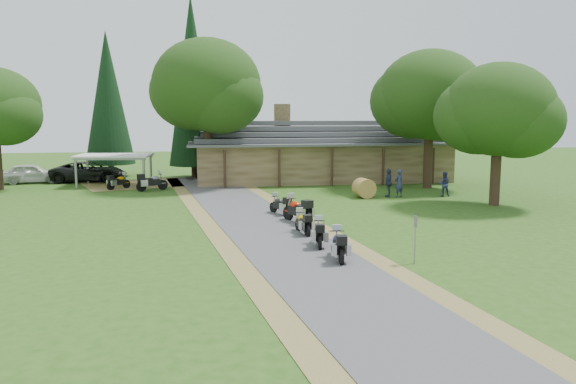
{
  "coord_description": "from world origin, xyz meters",
  "views": [
    {
      "loc": [
        -3.52,
        -21.46,
        5.51
      ],
      "look_at": [
        0.59,
        5.75,
        1.6
      ],
      "focal_mm": 35.0,
      "sensor_mm": 36.0,
      "label": 1
    }
  ],
  "objects": [
    {
      "name": "motorcycle_carport_a",
      "position": [
        -9.64,
        20.14,
        0.6
      ],
      "size": [
        1.64,
        1.63,
        1.19
      ],
      "primitive_type": null,
      "rotation": [
        0.0,
        0.0,
        0.78
      ],
      "color": "#D18900",
      "rests_on": "ground"
    },
    {
      "name": "motorcycle_row_b",
      "position": [
        1.16,
        0.91,
        0.6
      ],
      "size": [
        0.81,
        1.81,
        1.19
      ],
      "primitive_type": null,
      "rotation": [
        0.0,
        0.0,
        1.43
      ],
      "color": "#9FA2A6",
      "rests_on": "ground"
    },
    {
      "name": "driveway",
      "position": [
        -0.5,
        4.0,
        0.0
      ],
      "size": [
        51.95,
        51.95,
        0.0
      ],
      "primitive_type": "plane",
      "rotation": [
        0.0,
        0.0,
        0.14
      ],
      "color": "#3F3F41",
      "rests_on": "ground"
    },
    {
      "name": "motorcycle_carport_b",
      "position": [
        -7.17,
        18.98,
        0.7
      ],
      "size": [
        2.12,
        1.52,
        1.4
      ],
      "primitive_type": null,
      "rotation": [
        0.0,
        0.0,
        0.48
      ],
      "color": "gray",
      "rests_on": "ground"
    },
    {
      "name": "car_white_sedan",
      "position": [
        -16.93,
        24.78,
        0.98
      ],
      "size": [
        3.69,
        6.26,
        1.96
      ],
      "primitive_type": "imported",
      "rotation": [
        0.0,
        0.0,
        1.79
      ],
      "color": "silver",
      "rests_on": "ground"
    },
    {
      "name": "lodge",
      "position": [
        6.0,
        24.0,
        2.45
      ],
      "size": [
        21.4,
        9.4,
        4.9
      ],
      "primitive_type": null,
      "color": "brown",
      "rests_on": "ground"
    },
    {
      "name": "oak_lodge_left",
      "position": [
        -3.18,
        21.03,
        6.07
      ],
      "size": [
        8.06,
        8.06,
        12.14
      ],
      "primitive_type": null,
      "color": "#193710",
      "rests_on": "ground"
    },
    {
      "name": "motorcycle_row_a",
      "position": [
        1.44,
        -1.39,
        0.62
      ],
      "size": [
        0.77,
        1.86,
        1.24
      ],
      "primitive_type": null,
      "rotation": [
        0.0,
        0.0,
        1.47
      ],
      "color": "navy",
      "rests_on": "ground"
    },
    {
      "name": "person_c",
      "position": [
        8.46,
        13.63,
        1.09
      ],
      "size": [
        0.62,
        0.73,
        2.18
      ],
      "primitive_type": "imported",
      "rotation": [
        0.0,
        0.0,
        4.39
      ],
      "color": "navy",
      "rests_on": "ground"
    },
    {
      "name": "ground",
      "position": [
        0.0,
        0.0,
        0.0
      ],
      "size": [
        120.0,
        120.0,
        0.0
      ],
      "primitive_type": "plane",
      "color": "#284A14",
      "rests_on": "ground"
    },
    {
      "name": "motorcycle_row_c",
      "position": [
        0.9,
        3.3,
        0.57
      ],
      "size": [
        0.79,
        1.72,
        1.13
      ],
      "primitive_type": null,
      "rotation": [
        0.0,
        0.0,
        1.72
      ],
      "color": "#D6B900",
      "rests_on": "ground"
    },
    {
      "name": "person_a",
      "position": [
        9.12,
        13.5,
        1.07
      ],
      "size": [
        0.74,
        0.66,
        2.14
      ],
      "primitive_type": "imported",
      "rotation": [
        0.0,
        0.0,
        3.6
      ],
      "color": "navy",
      "rests_on": "ground"
    },
    {
      "name": "oak_driveway",
      "position": [
        13.64,
        9.48,
        4.59
      ],
      "size": [
        6.45,
        6.45,
        9.17
      ],
      "primitive_type": null,
      "color": "#193710",
      "rests_on": "ground"
    },
    {
      "name": "oak_lodge_right",
      "position": [
        12.77,
        17.59,
        5.46
      ],
      "size": [
        7.65,
        7.65,
        10.92
      ],
      "primitive_type": null,
      "color": "#193710",
      "rests_on": "ground"
    },
    {
      "name": "cedar_far",
      "position": [
        -11.47,
        28.72,
        6.2
      ],
      "size": [
        4.18,
        4.18,
        12.39
      ],
      "primitive_type": "cone",
      "color": "black",
      "rests_on": "ground"
    },
    {
      "name": "sign_post",
      "position": [
        4.08,
        -2.31,
        0.9
      ],
      "size": [
        0.32,
        0.05,
        1.8
      ],
      "primitive_type": null,
      "color": "gray",
      "rests_on": "ground"
    },
    {
      "name": "person_b",
      "position": [
        12.18,
        13.35,
        0.95
      ],
      "size": [
        0.63,
        0.53,
        1.91
      ],
      "primitive_type": "imported",
      "rotation": [
        0.0,
        0.0,
        2.85
      ],
      "color": "navy",
      "rests_on": "ground"
    },
    {
      "name": "hay_bale",
      "position": [
        6.78,
        13.54,
        0.63
      ],
      "size": [
        1.39,
        1.29,
        1.26
      ],
      "primitive_type": "cylinder",
      "rotation": [
        1.57,
        0.0,
        0.11
      ],
      "color": "#A57A3C",
      "rests_on": "ground"
    },
    {
      "name": "motorcycle_row_e",
      "position": [
        0.54,
        8.32,
        0.58
      ],
      "size": [
        1.25,
        1.75,
        1.15
      ],
      "primitive_type": null,
      "rotation": [
        0.0,
        0.0,
        2.04
      ],
      "color": "black",
      "rests_on": "ground"
    },
    {
      "name": "carport",
      "position": [
        -10.2,
        22.39,
        1.17
      ],
      "size": [
        5.68,
        4.01,
        2.35
      ],
      "primitive_type": null,
      "rotation": [
        0.0,
        0.0,
        -0.07
      ],
      "color": "white",
      "rests_on": "ground"
    },
    {
      "name": "car_dark_suv",
      "position": [
        -12.62,
        25.04,
        1.22
      ],
      "size": [
        2.84,
        6.41,
        2.43
      ],
      "primitive_type": "imported",
      "rotation": [
        0.0,
        0.0,
        1.55
      ],
      "color": "black",
      "rests_on": "ground"
    },
    {
      "name": "motorcycle_row_d",
      "position": [
        1.09,
        5.89,
        0.71
      ],
      "size": [
        1.53,
        2.16,
        1.42
      ],
      "primitive_type": null,
      "rotation": [
        0.0,
        0.0,
        2.03
      ],
      "color": "red",
      "rests_on": "ground"
    },
    {
      "name": "cedar_near",
      "position": [
        -4.32,
        26.69,
        7.56
      ],
      "size": [
        4.12,
        4.12,
        15.12
      ],
      "primitive_type": "cone",
      "color": "black",
      "rests_on": "ground"
    }
  ]
}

